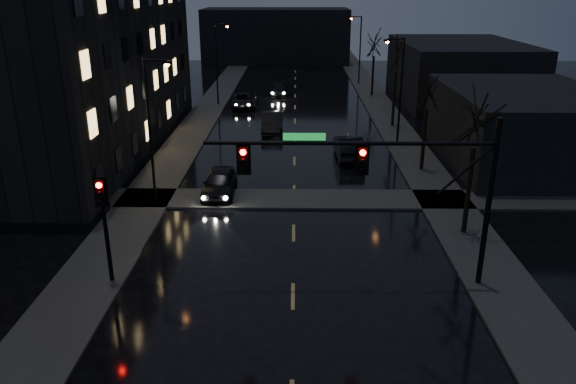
{
  "coord_description": "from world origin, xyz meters",
  "views": [
    {
      "loc": [
        0.07,
        -11.37,
        11.65
      ],
      "look_at": [
        -0.24,
        11.24,
        3.2
      ],
      "focal_mm": 35.0,
      "sensor_mm": 36.0,
      "label": 1
    }
  ],
  "objects_px": {
    "oncoming_car_a": "(219,183)",
    "lead_car": "(349,147)",
    "oncoming_car_c": "(244,100)",
    "oncoming_car_b": "(272,122)",
    "oncoming_car_d": "(279,90)"
  },
  "relations": [
    {
      "from": "oncoming_car_d",
      "to": "lead_car",
      "type": "relative_size",
      "value": 0.89
    },
    {
      "from": "oncoming_car_b",
      "to": "oncoming_car_d",
      "type": "bearing_deg",
      "value": 89.0
    },
    {
      "from": "oncoming_car_c",
      "to": "lead_car",
      "type": "xyz_separation_m",
      "value": [
        8.87,
        -17.33,
        0.13
      ]
    },
    {
      "from": "oncoming_car_d",
      "to": "oncoming_car_a",
      "type": "bearing_deg",
      "value": -95.98
    },
    {
      "from": "oncoming_car_c",
      "to": "oncoming_car_d",
      "type": "xyz_separation_m",
      "value": [
        3.25,
        6.24,
        -0.05
      ]
    },
    {
      "from": "oncoming_car_c",
      "to": "oncoming_car_b",
      "type": "bearing_deg",
      "value": -74.42
    },
    {
      "from": "oncoming_car_c",
      "to": "oncoming_car_a",
      "type": "bearing_deg",
      "value": -90.66
    },
    {
      "from": "oncoming_car_c",
      "to": "lead_car",
      "type": "relative_size",
      "value": 1.0
    },
    {
      "from": "oncoming_car_a",
      "to": "oncoming_car_c",
      "type": "bearing_deg",
      "value": 91.46
    },
    {
      "from": "oncoming_car_a",
      "to": "lead_car",
      "type": "height_order",
      "value": "lead_car"
    },
    {
      "from": "oncoming_car_b",
      "to": "oncoming_car_c",
      "type": "height_order",
      "value": "oncoming_car_b"
    },
    {
      "from": "oncoming_car_a",
      "to": "lead_car",
      "type": "xyz_separation_m",
      "value": [
        8.16,
        7.44,
        0.06
      ]
    },
    {
      "from": "oncoming_car_a",
      "to": "oncoming_car_d",
      "type": "relative_size",
      "value": 1.01
    },
    {
      "from": "oncoming_car_a",
      "to": "lead_car",
      "type": "distance_m",
      "value": 11.04
    },
    {
      "from": "lead_car",
      "to": "oncoming_car_a",
      "type": "bearing_deg",
      "value": 40.3
    }
  ]
}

